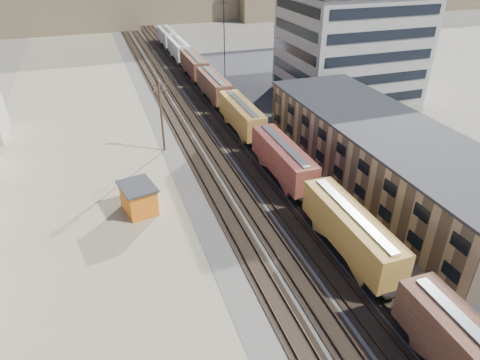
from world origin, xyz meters
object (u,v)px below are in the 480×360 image
object	(u,v)px
freight_train	(226,99)
utility_pole_north	(161,115)
maintenance_shed	(139,198)
parked_car_blue	(366,107)

from	to	relation	value
freight_train	utility_pole_north	xyz separation A→B (m)	(-12.30, -10.11, 2.50)
freight_train	maintenance_shed	size ratio (longest dim) A/B	24.01
freight_train	utility_pole_north	bearing A→B (deg)	-140.58
maintenance_shed	parked_car_blue	bearing A→B (deg)	24.25
parked_car_blue	utility_pole_north	bearing A→B (deg)	146.29
freight_train	maintenance_shed	world-z (taller)	freight_train
freight_train	maintenance_shed	xyz separation A→B (m)	(-17.58, -24.25, -1.15)
utility_pole_north	parked_car_blue	size ratio (longest dim) A/B	1.66
freight_train	maintenance_shed	distance (m)	29.97
freight_train	utility_pole_north	size ratio (longest dim) A/B	11.97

